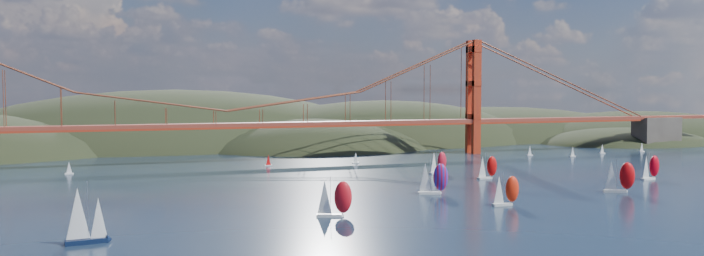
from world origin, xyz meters
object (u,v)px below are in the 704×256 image
sloop_navy (84,216)px  racer_5 (438,162)px  racer_1 (505,190)px  racer_4 (650,167)px  racer_2 (619,176)px  racer_3 (487,167)px  racer_rwb (433,178)px  racer_0 (333,198)px

sloop_navy → racer_5: (120.27, 79.09, -1.34)m
racer_1 → racer_4: size_ratio=0.95×
racer_2 → racer_3: racer_2 is taller
sloop_navy → racer_rwb: sloop_navy is taller
racer_0 → racer_3: racer_0 is taller
racer_3 → racer_rwb: racer_rwb is taller
racer_2 → racer_rwb: size_ratio=1.00×
racer_4 → racer_1: bearing=-168.6°
racer_3 → racer_rwb: bearing=-149.2°
racer_0 → racer_3: bearing=54.8°
racer_0 → racer_1: size_ratio=1.12×
racer_0 → racer_4: (124.92, 28.42, -0.29)m
racer_2 → racer_4: (31.06, 19.96, -0.48)m
sloop_navy → racer_2: size_ratio=1.22×
racer_1 → racer_0: bearing=-179.0°
racer_0 → racer_1: (48.47, -0.20, -0.51)m
racer_2 → racer_1: bearing=-144.1°
sloop_navy → racer_2: sloop_navy is taller
racer_2 → racer_rwb: 56.84m
racer_4 → racer_5: 73.16m
racer_2 → racer_3: 46.01m
racer_5 → racer_1: bearing=-119.3°
racer_0 → sloop_navy: bearing=-149.0°
racer_2 → racer_5: bearing=141.4°
racer_5 → racer_rwb: 50.66m
racer_0 → racer_rwb: size_ratio=0.97×
sloop_navy → racer_3: 142.56m
sloop_navy → racer_4: bearing=6.0°
racer_5 → racer_2: bearing=-80.3°
sloop_navy → racer_4: (181.26, 38.69, -1.16)m
racer_4 → racer_0: bearing=-176.3°
racer_4 → racer_rwb: size_ratio=0.91×
racer_0 → racer_5: bearing=67.8°
sloop_navy → racer_2: bearing=1.1°
sloop_navy → racer_5: sloop_navy is taller
racer_0 → racer_rwb: bearing=52.6°
racer_1 → racer_4: racer_4 is taller
sloop_navy → racer_4: sloop_navy is taller
racer_3 → racer_5: (-9.14, 19.32, 0.04)m
racer_1 → racer_5: (15.45, 69.02, 0.04)m
racer_2 → racer_5: (-29.93, 60.36, -0.66)m
racer_2 → racer_4: size_ratio=1.11×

